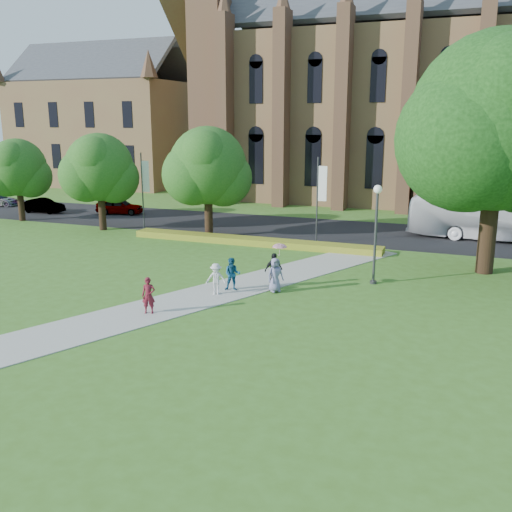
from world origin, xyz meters
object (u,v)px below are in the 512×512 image
at_px(car_0, 120,206).
at_px(large_tree, 498,122).
at_px(streetlamp, 376,222).
at_px(tour_coach, 489,218).
at_px(car_1, 43,206).
at_px(pedestrian_0, 149,295).

bearing_deg(car_0, large_tree, -121.22).
bearing_deg(streetlamp, large_tree, 39.29).
relative_size(tour_coach, car_0, 2.68).
height_order(car_1, pedestrian_0, pedestrian_0).
xyz_separation_m(tour_coach, pedestrian_0, (-14.30, -22.71, -0.72)).
height_order(large_tree, pedestrian_0, large_tree).
height_order(tour_coach, car_0, tour_coach).
height_order(large_tree, car_1, large_tree).
bearing_deg(tour_coach, large_tree, -179.95).
height_order(streetlamp, tour_coach, streetlamp).
bearing_deg(tour_coach, car_1, 94.22).
distance_m(car_0, pedestrian_0, 28.52).
relative_size(streetlamp, tour_coach, 0.47).
relative_size(large_tree, tour_coach, 1.18).
relative_size(streetlamp, car_1, 1.31).
bearing_deg(car_1, car_0, -77.66).
distance_m(streetlamp, pedestrian_0, 12.29).
distance_m(streetlamp, tour_coach, 15.45).
bearing_deg(large_tree, tour_coach, 88.49).
bearing_deg(car_1, tour_coach, -90.25).
height_order(large_tree, car_0, large_tree).
distance_m(tour_coach, car_1, 38.47).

